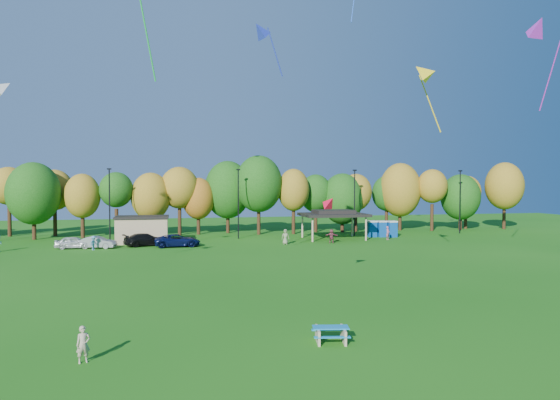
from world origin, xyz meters
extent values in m
plane|color=#19600F|center=(0.00, 0.00, 0.00)|extent=(160.00, 160.00, 0.00)
cylinder|color=black|center=(-28.03, 48.93, 2.06)|extent=(0.50, 0.50, 4.12)
ellipsoid|color=olive|center=(-28.03, 48.93, 6.86)|extent=(4.78, 4.78, 5.18)
cylinder|color=black|center=(-23.75, 44.20, 1.78)|extent=(0.50, 0.50, 3.56)
ellipsoid|color=#144C0F|center=(-23.75, 44.20, 5.94)|extent=(6.62, 6.62, 8.00)
cylinder|color=black|center=(-22.13, 48.25, 1.90)|extent=(0.50, 0.50, 3.79)
ellipsoid|color=olive|center=(-22.13, 48.25, 6.32)|extent=(4.94, 4.94, 5.58)
cylinder|color=black|center=(-18.02, 45.01, 1.67)|extent=(0.50, 0.50, 3.34)
ellipsoid|color=olive|center=(-18.02, 45.01, 5.56)|extent=(4.61, 4.61, 5.88)
cylinder|color=black|center=(-13.72, 44.85, 1.91)|extent=(0.50, 0.50, 3.82)
ellipsoid|color=#144C0F|center=(-13.72, 44.85, 6.36)|extent=(4.43, 4.43, 4.73)
cylinder|color=black|center=(-9.30, 45.50, 1.63)|extent=(0.50, 0.50, 3.25)
ellipsoid|color=olive|center=(-9.30, 45.50, 5.42)|extent=(5.33, 5.33, 6.53)
cylinder|color=black|center=(-5.45, 46.07, 1.98)|extent=(0.50, 0.50, 3.96)
ellipsoid|color=olive|center=(-5.45, 46.07, 6.61)|extent=(5.31, 5.31, 5.82)
cylinder|color=black|center=(-2.85, 46.34, 1.52)|extent=(0.50, 0.50, 3.05)
ellipsoid|color=#995914|center=(-2.85, 46.34, 5.08)|extent=(4.54, 4.54, 5.87)
cylinder|color=black|center=(1.42, 47.53, 1.89)|extent=(0.50, 0.50, 3.77)
ellipsoid|color=#144C0F|center=(1.42, 47.53, 6.29)|extent=(6.69, 6.69, 8.35)
cylinder|color=black|center=(5.46, 44.54, 2.14)|extent=(0.50, 0.50, 4.28)
ellipsoid|color=#144C0F|center=(5.46, 44.54, 7.14)|extent=(6.64, 6.64, 8.01)
cylinder|color=black|center=(10.41, 44.21, 1.88)|extent=(0.50, 0.50, 3.76)
ellipsoid|color=olive|center=(10.41, 44.21, 6.27)|extent=(4.49, 4.49, 6.02)
cylinder|color=black|center=(14.29, 46.25, 1.72)|extent=(0.50, 0.50, 3.43)
ellipsoid|color=#144C0F|center=(14.29, 46.25, 5.72)|extent=(4.77, 4.77, 5.63)
cylinder|color=black|center=(18.11, 45.40, 1.48)|extent=(0.50, 0.50, 2.95)
ellipsoid|color=#144C0F|center=(18.11, 45.40, 4.92)|extent=(6.14, 6.14, 7.54)
cylinder|color=black|center=(20.39, 45.86, 1.76)|extent=(0.50, 0.50, 3.52)
ellipsoid|color=olive|center=(20.39, 45.86, 5.87)|extent=(4.78, 4.78, 5.53)
cylinder|color=black|center=(26.06, 47.51, 1.69)|extent=(0.50, 0.50, 3.39)
ellipsoid|color=#144C0F|center=(26.06, 47.51, 5.64)|extent=(4.54, 4.54, 5.46)
cylinder|color=black|center=(27.70, 46.23, 1.86)|extent=(0.50, 0.50, 3.72)
ellipsoid|color=olive|center=(27.70, 46.23, 6.20)|extent=(6.32, 6.32, 8.24)
cylinder|color=black|center=(31.99, 44.27, 2.03)|extent=(0.50, 0.50, 4.06)
ellipsoid|color=olive|center=(31.99, 44.27, 6.77)|extent=(4.50, 4.50, 5.13)
cylinder|color=black|center=(37.07, 44.81, 1.53)|extent=(0.50, 0.50, 3.05)
ellipsoid|color=#144C0F|center=(37.07, 44.81, 5.09)|extent=(5.97, 5.97, 7.05)
cylinder|color=black|center=(38.98, 46.35, 1.78)|extent=(0.50, 0.50, 3.55)
ellipsoid|color=olive|center=(38.98, 46.35, 5.92)|extent=(4.60, 4.60, 4.99)
cylinder|color=black|center=(44.51, 44.51, 2.03)|extent=(0.50, 0.50, 4.07)
ellipsoid|color=olive|center=(44.51, 44.51, 6.78)|extent=(5.83, 5.83, 7.42)
cylinder|color=black|center=(-14.00, 40.00, 4.50)|extent=(0.16, 0.16, 9.00)
cube|color=black|center=(-14.00, 40.00, 9.00)|extent=(0.50, 0.25, 0.18)
cylinder|color=black|center=(2.00, 40.00, 4.50)|extent=(0.16, 0.16, 9.00)
cube|color=black|center=(2.00, 40.00, 9.00)|extent=(0.50, 0.25, 0.18)
cylinder|color=black|center=(18.00, 40.00, 4.50)|extent=(0.16, 0.16, 9.00)
cube|color=black|center=(18.00, 40.00, 9.00)|extent=(0.50, 0.25, 0.18)
cylinder|color=black|center=(34.00, 40.00, 4.50)|extent=(0.16, 0.16, 9.00)
cube|color=black|center=(34.00, 40.00, 9.00)|extent=(0.50, 0.25, 0.18)
cube|color=tan|center=(-10.00, 38.00, 1.50)|extent=(6.00, 4.00, 3.00)
cube|color=black|center=(-10.00, 38.00, 3.12)|extent=(6.30, 4.30, 0.25)
cylinder|color=tan|center=(10.50, 34.50, 1.50)|extent=(0.24, 0.24, 3.00)
cylinder|color=tan|center=(17.50, 34.50, 1.50)|extent=(0.24, 0.24, 3.00)
cylinder|color=tan|center=(10.50, 39.50, 1.50)|extent=(0.24, 0.24, 3.00)
cylinder|color=tan|center=(17.50, 39.50, 1.50)|extent=(0.24, 0.24, 3.00)
cube|color=black|center=(14.00, 37.00, 3.15)|extent=(8.20, 6.20, 0.35)
cube|color=black|center=(14.00, 37.00, 3.55)|extent=(5.00, 3.50, 0.45)
cube|color=#0B4395|center=(19.85, 38.27, 1.00)|extent=(1.10, 1.10, 2.00)
cube|color=silver|center=(19.85, 38.27, 2.09)|extent=(1.15, 1.15, 0.18)
cube|color=#0B4395|center=(21.15, 38.05, 1.00)|extent=(1.10, 1.10, 2.00)
cube|color=silver|center=(21.15, 38.05, 2.09)|extent=(1.15, 1.15, 0.18)
cube|color=#0B4395|center=(22.45, 37.57, 1.00)|extent=(1.10, 1.10, 2.00)
cube|color=silver|center=(22.45, 37.57, 2.09)|extent=(1.15, 1.15, 0.18)
cube|color=tan|center=(0.23, -2.85, 0.33)|extent=(0.34, 1.32, 0.66)
cube|color=tan|center=(1.40, -3.05, 0.33)|extent=(0.34, 1.32, 0.66)
cube|color=#1580BC|center=(0.81, -2.95, 0.68)|extent=(1.73, 0.96, 0.05)
cube|color=#1580BC|center=(0.71, -3.51, 0.40)|extent=(1.65, 0.51, 0.05)
cube|color=#1580BC|center=(0.91, -2.39, 0.40)|extent=(1.65, 0.51, 0.05)
imported|color=tan|center=(-9.81, -3.39, 0.75)|extent=(0.64, 0.53, 1.51)
imported|color=silver|center=(-17.05, 33.96, 0.68)|extent=(4.05, 1.71, 1.37)
imported|color=gray|center=(-14.56, 33.65, 0.67)|extent=(4.25, 2.27, 1.33)
imported|color=#0B1342|center=(-5.83, 33.19, 0.72)|extent=(5.28, 2.67, 1.43)
imported|color=black|center=(-9.40, 34.72, 0.73)|extent=(5.43, 3.60, 1.46)
imported|color=gray|center=(6.66, 32.74, 0.90)|extent=(0.94, 0.67, 1.81)
imported|color=#863748|center=(12.40, 32.83, 0.86)|extent=(1.64, 1.17, 1.71)
imported|color=#C75E7D|center=(20.56, 34.76, 0.86)|extent=(0.75, 0.71, 1.72)
imported|color=#528EB5|center=(-14.76, 32.22, 0.77)|extent=(1.00, 1.15, 1.55)
cone|color=red|center=(4.67, 9.38, 5.90)|extent=(1.53, 1.64, 1.32)
cone|color=#AEAEAE|center=(-16.63, 9.96, 13.30)|extent=(1.76, 1.58, 1.45)
cylinder|color=green|center=(-7.87, 7.92, 17.17)|extent=(1.29, 2.23, 6.61)
cone|color=#B223BD|center=(24.62, 13.37, 20.75)|extent=(2.15, 2.71, 2.48)
cylinder|color=#B223BD|center=(24.33, 10.99, 17.15)|extent=(0.44, 2.82, 7.55)
cylinder|color=blue|center=(13.82, 29.34, 27.92)|extent=(1.37, 1.77, 5.67)
cone|color=#1D2DA0|center=(0.79, 15.82, 19.69)|extent=(2.28, 1.96, 1.91)
cylinder|color=#1D2DA0|center=(1.93, 15.44, 17.89)|extent=(1.42, 0.55, 3.79)
cone|color=gold|center=(12.83, 11.49, 15.93)|extent=(2.54, 2.43, 2.03)
cylinder|color=gold|center=(14.04, 12.38, 13.68)|extent=(1.51, 1.15, 4.73)
camera|label=1|loc=(-6.15, -24.57, 7.31)|focal=32.00mm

